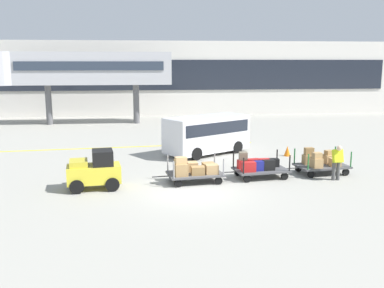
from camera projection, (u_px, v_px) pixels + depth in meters
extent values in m
plane|color=#9E9B91|center=(192.00, 191.00, 17.46)|extent=(120.00, 120.00, 0.00)
cube|color=yellow|center=(111.00, 148.00, 26.26)|extent=(17.53, 1.71, 0.01)
cube|color=silver|center=(162.00, 78.00, 42.22)|extent=(45.33, 2.40, 6.98)
cube|color=#1E232D|center=(163.00, 75.00, 40.93)|extent=(43.07, 0.12, 2.80)
cube|color=#B7B7BC|center=(91.00, 68.00, 35.52)|extent=(12.84, 2.20, 2.60)
cylinder|color=#B7B7BC|center=(1.00, 68.00, 34.76)|extent=(3.00, 3.00, 2.60)
cube|color=#2D3847|center=(90.00, 66.00, 34.37)|extent=(11.55, 0.08, 0.70)
cylinder|color=#59595B|center=(49.00, 105.00, 35.67)|extent=(0.50, 0.50, 3.23)
cylinder|color=#59595B|center=(136.00, 104.00, 36.44)|extent=(0.50, 0.50, 3.23)
cube|color=gold|center=(94.00, 174.00, 17.64)|extent=(2.23, 1.37, 0.70)
cube|color=black|center=(103.00, 157.00, 17.60)|extent=(0.93, 1.09, 0.60)
cube|color=gold|center=(79.00, 163.00, 17.41)|extent=(0.82, 1.02, 0.24)
cylinder|color=black|center=(77.00, 180.00, 18.04)|extent=(0.58, 0.25, 0.56)
cylinder|color=black|center=(77.00, 187.00, 17.04)|extent=(0.58, 0.25, 0.56)
cylinder|color=black|center=(111.00, 178.00, 18.36)|extent=(0.58, 0.25, 0.56)
cylinder|color=black|center=(112.00, 184.00, 17.36)|extent=(0.58, 0.25, 0.56)
cube|color=#4C4C4F|center=(195.00, 174.00, 18.69)|extent=(2.47, 1.70, 0.08)
cylinder|color=gray|center=(168.00, 163.00, 18.98)|extent=(0.06, 0.06, 0.70)
cylinder|color=gray|center=(174.00, 170.00, 17.75)|extent=(0.06, 0.06, 0.70)
cylinder|color=gray|center=(215.00, 160.00, 19.48)|extent=(0.06, 0.06, 0.70)
cylinder|color=gray|center=(224.00, 167.00, 18.25)|extent=(0.06, 0.06, 0.70)
cylinder|color=black|center=(172.00, 176.00, 19.09)|extent=(0.33, 0.14, 0.32)
cylinder|color=black|center=(178.00, 183.00, 17.95)|extent=(0.33, 0.14, 0.32)
cylinder|color=black|center=(211.00, 174.00, 19.50)|extent=(0.33, 0.14, 0.32)
cylinder|color=black|center=(219.00, 181.00, 18.36)|extent=(0.33, 0.14, 0.32)
cylinder|color=#333333|center=(160.00, 177.00, 18.33)|extent=(0.70, 0.14, 0.05)
cube|color=#9E7A4C|center=(179.00, 168.00, 18.78)|extent=(0.52, 0.39, 0.33)
cube|color=#9E7A4C|center=(181.00, 170.00, 18.19)|extent=(0.59, 0.56, 0.51)
cube|color=tan|center=(192.00, 167.00, 18.95)|extent=(0.46, 0.54, 0.41)
cube|color=olive|center=(198.00, 171.00, 18.36)|extent=(0.56, 0.43, 0.35)
cube|color=#A87F4C|center=(209.00, 166.00, 19.13)|extent=(0.57, 0.55, 0.33)
cube|color=tan|center=(212.00, 169.00, 18.51)|extent=(0.53, 0.44, 0.40)
cube|color=olive|center=(179.00, 162.00, 18.73)|extent=(0.45, 0.40, 0.22)
cube|color=tan|center=(181.00, 160.00, 18.11)|extent=(0.52, 0.38, 0.28)
cube|color=#4C4C4F|center=(261.00, 170.00, 19.40)|extent=(2.47, 1.70, 0.08)
cylinder|color=black|center=(233.00, 159.00, 19.69)|extent=(0.06, 0.06, 0.70)
cylinder|color=black|center=(244.00, 166.00, 18.46)|extent=(0.06, 0.06, 0.70)
cylinder|color=black|center=(277.00, 157.00, 20.20)|extent=(0.06, 0.06, 0.70)
cylinder|color=black|center=(290.00, 163.00, 18.97)|extent=(0.06, 0.06, 0.70)
cylinder|color=black|center=(238.00, 172.00, 19.80)|extent=(0.33, 0.14, 0.32)
cylinder|color=black|center=(247.00, 179.00, 18.67)|extent=(0.33, 0.14, 0.32)
cylinder|color=black|center=(273.00, 170.00, 20.21)|extent=(0.33, 0.14, 0.32)
cylinder|color=black|center=(285.00, 176.00, 19.08)|extent=(0.33, 0.14, 0.32)
cylinder|color=#333333|center=(229.00, 172.00, 19.05)|extent=(0.70, 0.14, 0.05)
cube|color=red|center=(243.00, 164.00, 19.45)|extent=(0.54, 0.37, 0.40)
cube|color=red|center=(248.00, 167.00, 18.87)|extent=(0.61, 0.41, 0.43)
cube|color=red|center=(253.00, 163.00, 19.57)|extent=(0.56, 0.36, 0.40)
cube|color=navy|center=(259.00, 166.00, 19.04)|extent=(0.51, 0.36, 0.43)
cube|color=red|center=(263.00, 163.00, 19.73)|extent=(0.57, 0.32, 0.37)
cube|color=black|center=(269.00, 165.00, 19.14)|extent=(0.55, 0.34, 0.45)
cube|color=black|center=(274.00, 163.00, 19.79)|extent=(0.42, 0.30, 0.37)
cube|color=#726651|center=(243.00, 156.00, 19.39)|extent=(0.39, 0.39, 0.33)
cube|color=#4C4C4F|center=(322.00, 166.00, 20.12)|extent=(2.47, 1.70, 0.08)
cylinder|color=#237033|center=(295.00, 156.00, 20.41)|extent=(0.06, 0.06, 0.70)
cylinder|color=#237033|center=(308.00, 162.00, 19.18)|extent=(0.06, 0.06, 0.70)
cylinder|color=#237033|center=(335.00, 154.00, 20.91)|extent=(0.06, 0.06, 0.70)
cylinder|color=#237033|center=(351.00, 159.00, 19.68)|extent=(0.06, 0.06, 0.70)
cylinder|color=black|center=(298.00, 168.00, 20.52)|extent=(0.33, 0.14, 0.32)
cylinder|color=black|center=(311.00, 174.00, 19.38)|extent=(0.33, 0.14, 0.32)
cylinder|color=black|center=(331.00, 166.00, 20.93)|extent=(0.33, 0.14, 0.32)
cylinder|color=black|center=(346.00, 172.00, 19.79)|extent=(0.33, 0.14, 0.32)
cylinder|color=#333333|center=(292.00, 168.00, 19.76)|extent=(0.70, 0.14, 0.05)
cube|color=#9E7A4C|center=(309.00, 160.00, 20.27)|extent=(0.53, 0.46, 0.42)
cube|color=tan|center=(317.00, 163.00, 19.61)|extent=(0.48, 0.51, 0.43)
cube|color=tan|center=(329.00, 159.00, 20.45)|extent=(0.57, 0.58, 0.40)
cube|color=tan|center=(335.00, 162.00, 19.87)|extent=(0.47, 0.41, 0.37)
cube|color=olive|center=(309.00, 151.00, 20.20)|extent=(0.42, 0.28, 0.35)
cube|color=tan|center=(317.00, 155.00, 19.54)|extent=(0.40, 0.36, 0.25)
cube|color=#A87F4C|center=(329.00, 153.00, 20.40)|extent=(0.42, 0.38, 0.21)
cylinder|color=#4C4C4C|center=(334.00, 171.00, 19.00)|extent=(0.16, 0.16, 0.82)
cylinder|color=#4C4C4C|center=(338.00, 171.00, 19.02)|extent=(0.16, 0.16, 0.82)
cube|color=#D1E51E|center=(338.00, 156.00, 18.79)|extent=(0.41, 0.43, 0.61)
sphere|color=beige|center=(339.00, 148.00, 18.60)|extent=(0.22, 0.22, 0.22)
cube|color=silver|center=(207.00, 134.00, 24.30)|extent=(5.07, 4.17, 1.90)
cube|color=#1E232D|center=(207.00, 126.00, 24.23)|extent=(4.77, 4.00, 0.64)
cylinder|color=black|center=(196.00, 154.00, 22.87)|extent=(0.70, 0.57, 0.68)
cylinder|color=black|center=(237.00, 147.00, 24.69)|extent=(0.70, 0.57, 0.68)
cone|color=orange|center=(287.00, 151.00, 23.91)|extent=(0.36, 0.36, 0.55)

